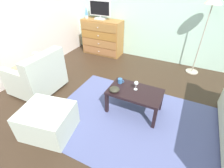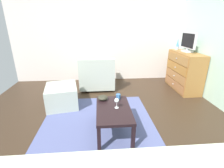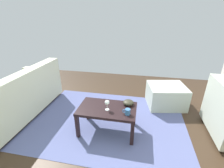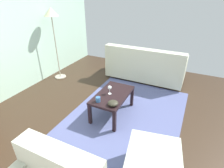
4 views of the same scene
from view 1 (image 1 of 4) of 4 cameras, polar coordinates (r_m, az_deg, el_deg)
name	(u,v)px [view 1 (image 1 of 4)]	position (r m, az deg, el deg)	size (l,w,h in m)	color
ground_plane	(124,110)	(2.97, 4.21, -9.05)	(5.48, 5.07, 0.05)	#35261A
wall_accent_rear	(164,10)	(4.46, 17.38, 23.20)	(5.48, 0.12, 2.51)	#B0D5BF
wall_plain_left	(4,20)	(3.91, -33.16, 18.05)	(0.12, 5.07, 2.51)	silver
area_rug	(131,120)	(2.77, 6.51, -12.38)	(2.60, 1.90, 0.01)	#4E5584
dresser	(103,37)	(4.86, -3.28, 15.82)	(1.11, 0.49, 0.95)	olive
tv	(100,10)	(4.73, -4.14, 24.23)	(0.60, 0.18, 0.46)	silver
lava_lamp	(86,13)	(4.90, -8.86, 23.17)	(0.09, 0.09, 0.33)	#B7B7BC
coffee_table	(135,94)	(2.72, 7.92, -3.39)	(0.86, 0.51, 0.42)	black
wine_glass	(136,83)	(2.66, 8.34, 0.21)	(0.07, 0.07, 0.16)	silver
mug	(120,81)	(2.83, 2.84, 1.10)	(0.11, 0.08, 0.08)	#326099
bowl_decorative	(114,89)	(2.63, 0.82, -1.86)	(0.17, 0.17, 0.07)	#2E2C21
armchair	(38,76)	(3.51, -24.26, 2.56)	(0.80, 0.87, 0.83)	#332319
ottoman	(48,121)	(2.63, -21.27, -11.74)	(0.70, 0.60, 0.43)	#B0BAAA
standing_lamp	(212,7)	(4.01, 31.17, 21.70)	(0.32, 0.32, 1.68)	#A59E8C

